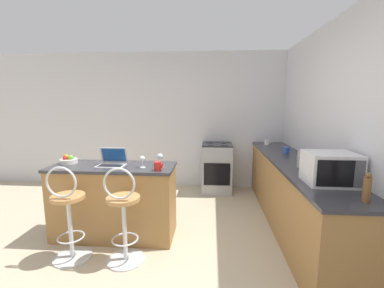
% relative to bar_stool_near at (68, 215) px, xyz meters
% --- Properties ---
extents(ground_plane, '(20.00, 20.00, 0.00)m').
position_rel_bar_stool_near_xyz_m(ground_plane, '(0.79, -0.11, -0.49)').
color(ground_plane, '#BCAD8E').
extents(wall_back, '(12.00, 0.06, 2.60)m').
position_rel_bar_stool_near_xyz_m(wall_back, '(0.79, 2.58, 0.81)').
color(wall_back, silver).
rests_on(wall_back, ground_plane).
extents(wall_right, '(0.06, 12.00, 2.60)m').
position_rel_bar_stool_near_xyz_m(wall_right, '(2.87, -0.11, 0.81)').
color(wall_right, silver).
rests_on(wall_right, ground_plane).
extents(breakfast_bar, '(1.49, 0.58, 0.91)m').
position_rel_bar_stool_near_xyz_m(breakfast_bar, '(0.30, 0.52, -0.04)').
color(breakfast_bar, '#9E703D').
rests_on(breakfast_bar, ground_plane).
extents(counter_right, '(0.59, 3.19, 0.91)m').
position_rel_bar_stool_near_xyz_m(counter_right, '(2.57, 0.97, -0.04)').
color(counter_right, '#9E703D').
rests_on(counter_right, ground_plane).
extents(bar_stool_near, '(0.40, 0.40, 1.04)m').
position_rel_bar_stool_near_xyz_m(bar_stool_near, '(0.00, 0.00, 0.00)').
color(bar_stool_near, silver).
rests_on(bar_stool_near, ground_plane).
extents(bar_stool_far, '(0.40, 0.40, 1.04)m').
position_rel_bar_stool_near_xyz_m(bar_stool_far, '(0.59, 0.00, 0.00)').
color(bar_stool_far, silver).
rests_on(bar_stool_far, ground_plane).
extents(laptop, '(0.33, 0.26, 0.21)m').
position_rel_bar_stool_near_xyz_m(laptop, '(0.29, 0.53, 0.47)').
color(laptop, '#B7BABF').
rests_on(laptop, breakfast_bar).
extents(microwave, '(0.44, 0.38, 0.29)m').
position_rel_bar_stool_near_xyz_m(microwave, '(2.59, -0.00, 0.56)').
color(microwave, silver).
rests_on(microwave, counter_right).
extents(toaster, '(0.24, 0.29, 0.20)m').
position_rel_bar_stool_near_xyz_m(toaster, '(2.60, 0.48, 0.51)').
color(toaster, '#9EA3A8').
rests_on(toaster, counter_right).
extents(stove_range, '(0.54, 0.57, 0.91)m').
position_rel_bar_stool_near_xyz_m(stove_range, '(1.59, 2.25, -0.04)').
color(stove_range, '#9EA3A8').
rests_on(stove_range, ground_plane).
extents(fruit_bowl, '(0.21, 0.21, 0.11)m').
position_rel_bar_stool_near_xyz_m(fruit_bowl, '(-0.29, 0.58, 0.45)').
color(fruit_bowl, silver).
rests_on(fruit_bowl, breakfast_bar).
extents(wine_glass_short, '(0.07, 0.07, 0.14)m').
position_rel_bar_stool_near_xyz_m(wine_glass_short, '(0.86, 0.60, 0.51)').
color(wine_glass_short, silver).
rests_on(wine_glass_short, breakfast_bar).
extents(mug_red, '(0.10, 0.08, 0.10)m').
position_rel_bar_stool_near_xyz_m(mug_red, '(0.89, 0.33, 0.46)').
color(mug_red, red).
rests_on(mug_red, breakfast_bar).
extents(mug_white, '(0.10, 0.08, 0.09)m').
position_rel_bar_stool_near_xyz_m(mug_white, '(2.48, 2.21, 0.46)').
color(mug_white, white).
rests_on(mug_white, counter_right).
extents(wine_glass_tall, '(0.07, 0.07, 0.14)m').
position_rel_bar_stool_near_xyz_m(wine_glass_tall, '(0.68, 0.45, 0.51)').
color(wine_glass_tall, silver).
rests_on(wine_glass_tall, breakfast_bar).
extents(mug_blue, '(0.09, 0.08, 0.10)m').
position_rel_bar_stool_near_xyz_m(mug_blue, '(2.59, 1.43, 0.46)').
color(mug_blue, '#2D51AD').
rests_on(mug_blue, counter_right).
extents(pepper_mill, '(0.06, 0.06, 0.23)m').
position_rel_bar_stool_near_xyz_m(pepper_mill, '(2.67, -0.45, 0.52)').
color(pepper_mill, brown).
rests_on(pepper_mill, counter_right).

